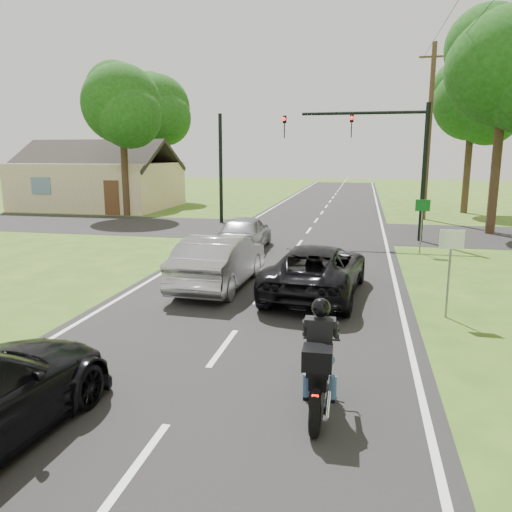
# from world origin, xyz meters

# --- Properties ---
(ground) EXTENTS (140.00, 140.00, 0.00)m
(ground) POSITION_xyz_m (0.00, 0.00, 0.00)
(ground) COLOR #315818
(ground) RESTS_ON ground
(road) EXTENTS (8.00, 100.00, 0.01)m
(road) POSITION_xyz_m (0.00, 10.00, 0.01)
(road) COLOR black
(road) RESTS_ON ground
(cross_road) EXTENTS (60.00, 7.00, 0.01)m
(cross_road) POSITION_xyz_m (0.00, 16.00, 0.01)
(cross_road) COLOR black
(cross_road) RESTS_ON ground
(motorcycle_rider) EXTENTS (0.59, 2.08, 1.79)m
(motorcycle_rider) POSITION_xyz_m (2.10, -2.12, 0.71)
(motorcycle_rider) COLOR black
(motorcycle_rider) RESTS_ON ground
(dark_suv) EXTENTS (2.73, 5.22, 1.40)m
(dark_suv) POSITION_xyz_m (1.47, 4.32, 0.71)
(dark_suv) COLOR black
(dark_suv) RESTS_ON road
(silver_sedan) EXTENTS (1.79, 4.72, 1.54)m
(silver_sedan) POSITION_xyz_m (-1.39, 4.57, 0.78)
(silver_sedan) COLOR #9F9FA3
(silver_sedan) RESTS_ON road
(silver_suv) EXTENTS (1.85, 4.30, 1.45)m
(silver_suv) POSITION_xyz_m (-1.97, 10.19, 0.73)
(silver_suv) COLOR #94959B
(silver_suv) RESTS_ON road
(traffic_signal) EXTENTS (6.38, 0.44, 6.00)m
(traffic_signal) POSITION_xyz_m (3.34, 14.00, 4.14)
(traffic_signal) COLOR black
(traffic_signal) RESTS_ON ground
(signal_pole_far) EXTENTS (0.20, 0.20, 6.00)m
(signal_pole_far) POSITION_xyz_m (-5.20, 18.00, 3.00)
(signal_pole_far) COLOR black
(signal_pole_far) RESTS_ON ground
(utility_pole_far) EXTENTS (1.60, 0.28, 10.00)m
(utility_pole_far) POSITION_xyz_m (6.20, 22.00, 5.08)
(utility_pole_far) COLOR brown
(utility_pole_far) RESTS_ON ground
(sign_white) EXTENTS (0.55, 0.07, 2.12)m
(sign_white) POSITION_xyz_m (4.70, 2.98, 1.60)
(sign_white) COLOR slate
(sign_white) RESTS_ON ground
(sign_green) EXTENTS (0.55, 0.07, 2.12)m
(sign_green) POSITION_xyz_m (4.90, 10.98, 1.60)
(sign_green) COLOR slate
(sign_green) RESTS_ON ground
(tree_row_e) EXTENTS (5.28, 5.12, 9.61)m
(tree_row_e) POSITION_xyz_m (9.48, 25.78, 6.83)
(tree_row_e) COLOR #332316
(tree_row_e) RESTS_ON ground
(tree_left_near) EXTENTS (5.12, 4.96, 9.22)m
(tree_left_near) POSITION_xyz_m (-11.73, 19.78, 6.53)
(tree_left_near) COLOR #332316
(tree_left_near) RESTS_ON ground
(tree_left_far) EXTENTS (5.76, 5.58, 10.14)m
(tree_left_far) POSITION_xyz_m (-13.70, 29.76, 7.13)
(tree_left_far) COLOR #332316
(tree_left_far) RESTS_ON ground
(house) EXTENTS (10.20, 8.00, 4.84)m
(house) POSITION_xyz_m (-16.00, 24.00, 1.77)
(house) COLOR tan
(house) RESTS_ON ground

